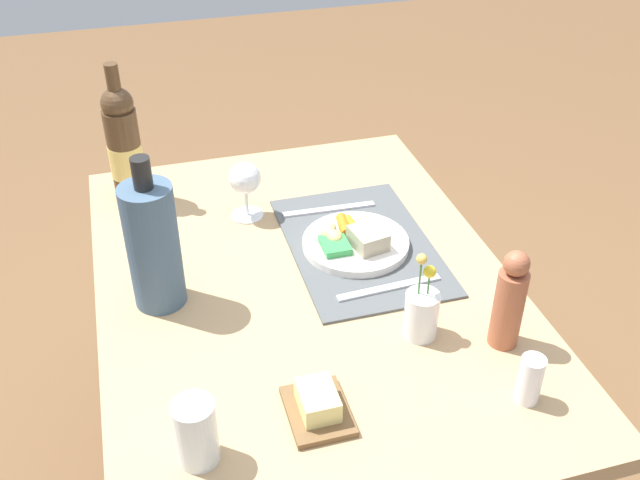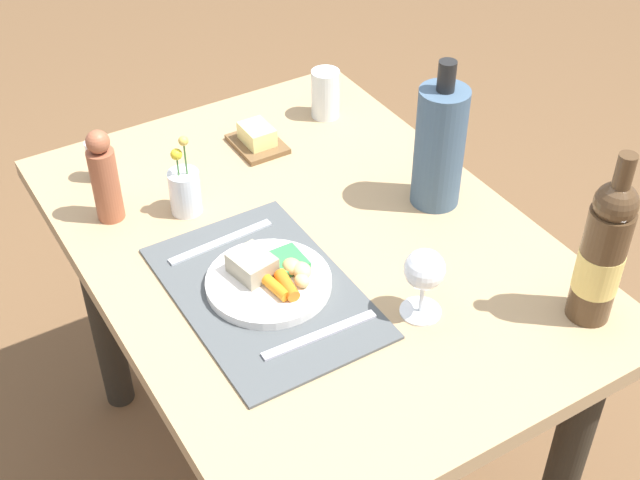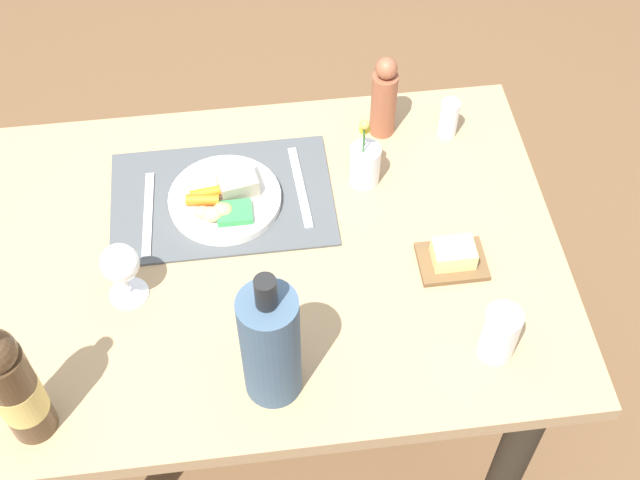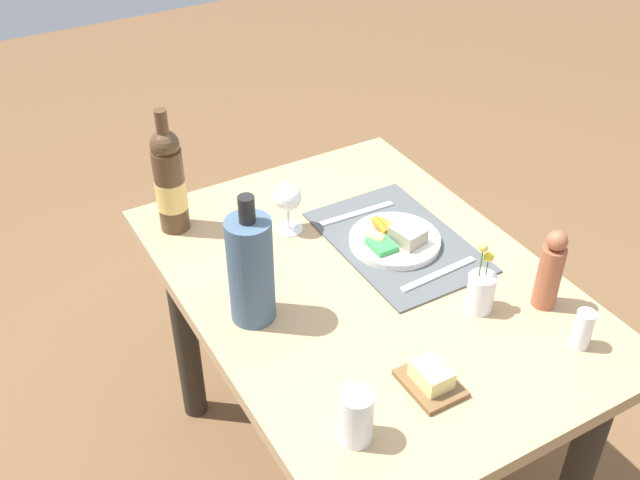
# 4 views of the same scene
# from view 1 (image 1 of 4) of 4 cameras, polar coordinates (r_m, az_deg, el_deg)

# --- Properties ---
(dining_table) EXTENTS (1.14, 0.83, 0.74)m
(dining_table) POSITION_cam_1_polar(r_m,az_deg,el_deg) (1.58, -1.11, -6.95)
(dining_table) COLOR tan
(dining_table) RESTS_ON ground_plane
(placemat) EXTENTS (0.45, 0.30, 0.01)m
(placemat) POSITION_cam_1_polar(r_m,az_deg,el_deg) (1.60, 3.13, -0.40)
(placemat) COLOR #4C5052
(placemat) RESTS_ON dining_table
(dinner_plate) EXTENTS (0.23, 0.23, 0.06)m
(dinner_plate) POSITION_cam_1_polar(r_m,az_deg,el_deg) (1.58, 2.69, -0.08)
(dinner_plate) COLOR white
(dinner_plate) RESTS_ON placemat
(fork) EXTENTS (0.03, 0.22, 0.00)m
(fork) POSITION_cam_1_polar(r_m,az_deg,el_deg) (1.47, 5.39, -3.69)
(fork) COLOR silver
(fork) RESTS_ON placemat
(knife) EXTENTS (0.03, 0.22, 0.00)m
(knife) POSITION_cam_1_polar(r_m,az_deg,el_deg) (1.71, 0.70, 2.40)
(knife) COLOR silver
(knife) RESTS_ON placemat
(pepper_mill) EXTENTS (0.05, 0.05, 0.20)m
(pepper_mill) POSITION_cam_1_polar(r_m,az_deg,el_deg) (1.34, 14.48, -4.61)
(pepper_mill) COLOR #A0573A
(pepper_mill) RESTS_ON dining_table
(wine_glass) EXTENTS (0.07, 0.07, 0.14)m
(wine_glass) POSITION_cam_1_polar(r_m,az_deg,el_deg) (1.66, -5.83, 4.63)
(wine_glass) COLOR white
(wine_glass) RESTS_ON dining_table
(wine_bottle) EXTENTS (0.08, 0.08, 0.34)m
(wine_bottle) POSITION_cam_1_polar(r_m,az_deg,el_deg) (1.76, -14.95, 7.09)
(wine_bottle) COLOR #4D3520
(wine_bottle) RESTS_ON dining_table
(cooler_bottle) EXTENTS (0.10, 0.10, 0.32)m
(cooler_bottle) POSITION_cam_1_polar(r_m,az_deg,el_deg) (1.41, -12.82, -0.38)
(cooler_bottle) COLOR #415A72
(cooler_bottle) RESTS_ON dining_table
(water_tumbler) EXTENTS (0.07, 0.07, 0.12)m
(water_tumbler) POSITION_cam_1_polar(r_m,az_deg,el_deg) (1.16, -9.56, -14.72)
(water_tumbler) COLOR silver
(water_tumbler) RESTS_ON dining_table
(butter_dish) EXTENTS (0.13, 0.10, 0.05)m
(butter_dish) POSITION_cam_1_polar(r_m,az_deg,el_deg) (1.22, -0.18, -12.68)
(butter_dish) COLOR brown
(butter_dish) RESTS_ON dining_table
(salt_shaker) EXTENTS (0.04, 0.04, 0.09)m
(salt_shaker) POSITION_cam_1_polar(r_m,az_deg,el_deg) (1.28, 15.97, -10.37)
(salt_shaker) COLOR white
(salt_shaker) RESTS_ON dining_table
(flower_vase) EXTENTS (0.06, 0.06, 0.18)m
(flower_vase) POSITION_cam_1_polar(r_m,az_deg,el_deg) (1.35, 7.88, -5.58)
(flower_vase) COLOR silver
(flower_vase) RESTS_ON dining_table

